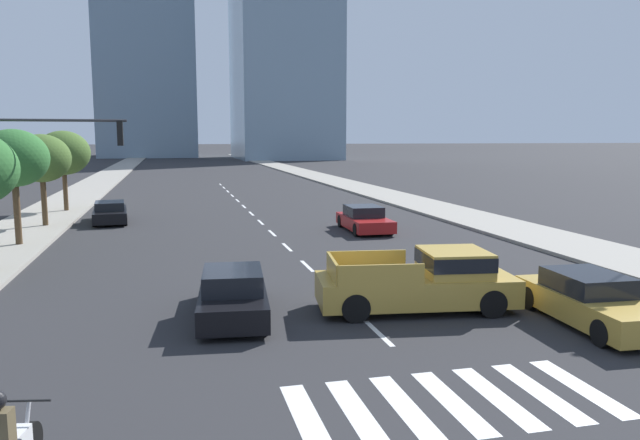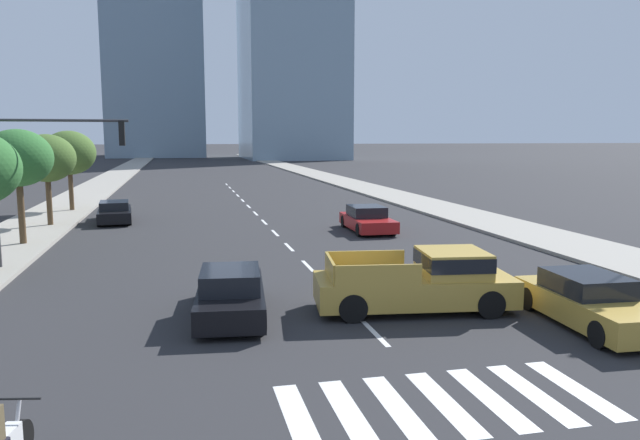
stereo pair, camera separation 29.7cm
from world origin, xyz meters
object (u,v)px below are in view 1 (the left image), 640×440
object	(u,v)px
street_tree_second	(13,159)
sedan_black_2	(233,294)
sedan_gold_3	(591,301)
pickup_truck	(425,281)
street_tree_third	(41,159)
sedan_red_1	(364,220)
traffic_signal_far	(44,158)
street_tree_fourth	(63,153)
sedan_black_0	(110,213)

from	to	relation	value
street_tree_second	sedan_black_2	bearing A→B (deg)	-57.33
sedan_gold_3	street_tree_second	size ratio (longest dim) A/B	0.93
sedan_black_2	pickup_truck	bearing A→B (deg)	-91.33
street_tree_third	sedan_red_1	bearing A→B (deg)	-17.04
sedan_red_1	sedan_gold_3	world-z (taller)	sedan_gold_3
sedan_gold_3	street_tree_second	distance (m)	23.01
traffic_signal_far	sedan_gold_3	bearing A→B (deg)	-34.88
street_tree_second	street_tree_third	size ratio (longest dim) A/B	1.04
street_tree_fourth	traffic_signal_far	bearing A→B (deg)	-82.99
pickup_truck	sedan_gold_3	size ratio (longest dim) A/B	1.22
street_tree_second	sedan_gold_3	bearing A→B (deg)	-42.30
sedan_black_0	traffic_signal_far	xyz separation A→B (m)	(-0.96, -12.26, 3.46)
sedan_black_0	traffic_signal_far	bearing A→B (deg)	171.11
street_tree_fourth	street_tree_third	bearing A→B (deg)	-90.00
sedan_gold_3	street_tree_third	size ratio (longest dim) A/B	0.97
sedan_gold_3	sedan_black_0	bearing A→B (deg)	-145.90
sedan_black_0	sedan_red_1	distance (m)	14.35
sedan_gold_3	traffic_signal_far	bearing A→B (deg)	-122.18
sedan_black_2	street_tree_fourth	world-z (taller)	street_tree_fourth
pickup_truck	street_tree_fourth	bearing A→B (deg)	124.67
sedan_black_0	street_tree_third	bearing A→B (deg)	109.05
pickup_truck	sedan_gold_3	xyz separation A→B (m)	(3.60, -2.21, -0.21)
street_tree_second	street_tree_third	world-z (taller)	street_tree_second
pickup_truck	street_tree_second	bearing A→B (deg)	142.63
sedan_black_2	traffic_signal_far	distance (m)	10.02
pickup_truck	sedan_gold_3	bearing A→B (deg)	-24.14
sedan_red_1	sedan_black_0	bearing A→B (deg)	-114.38
pickup_truck	sedan_red_1	world-z (taller)	pickup_truck
sedan_gold_3	sedan_black_2	bearing A→B (deg)	-105.13
sedan_red_1	street_tree_third	size ratio (longest dim) A/B	0.96
traffic_signal_far	street_tree_third	xyz separation A→B (m)	(-2.17, 10.90, -0.37)
sedan_black_0	street_tree_third	world-z (taller)	street_tree_third
sedan_black_2	sedan_gold_3	size ratio (longest dim) A/B	1.01
sedan_gold_3	street_tree_fourth	distance (m)	32.72
sedan_gold_3	street_tree_second	bearing A→B (deg)	-129.59
sedan_black_2	street_tree_second	size ratio (longest dim) A/B	0.94
pickup_truck	street_tree_second	xyz separation A→B (m)	(-13.25, 13.12, 3.04)
sedan_black_2	sedan_gold_3	distance (m)	9.29
sedan_red_1	sedan_gold_3	xyz separation A→B (m)	(0.82, -16.22, 0.02)
sedan_black_0	traffic_signal_far	size ratio (longest dim) A/B	0.84
street_tree_second	sedan_black_0	bearing A→B (deg)	66.45
sedan_black_2	sedan_red_1	bearing A→B (deg)	-25.34
sedan_black_0	street_tree_second	bearing A→B (deg)	152.02
traffic_signal_far	street_tree_second	xyz separation A→B (m)	(-2.17, 5.09, -0.17)
sedan_black_0	street_tree_third	xyz separation A→B (m)	(-3.12, -1.36, 3.09)
street_tree_second	street_tree_third	distance (m)	5.81
pickup_truck	street_tree_fourth	distance (m)	29.03
street_tree_second	street_tree_fourth	xyz separation A→B (m)	(0.00, 12.53, -0.09)
sedan_black_2	sedan_black_0	bearing A→B (deg)	19.58
sedan_black_2	traffic_signal_far	size ratio (longest dim) A/B	0.84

